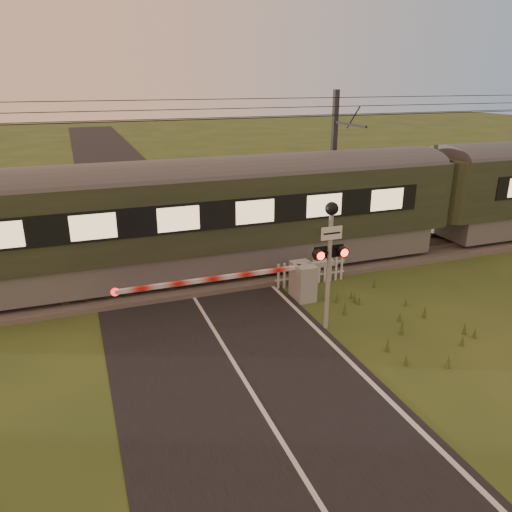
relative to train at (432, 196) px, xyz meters
name	(u,v)px	position (x,y,z in m)	size (l,w,h in m)	color
ground	(242,377)	(-10.39, -6.50, -2.23)	(160.00, 160.00, 0.00)	#2C451A
road	(246,382)	(-10.37, -6.73, -2.22)	(6.00, 140.00, 0.03)	black
track_bed	(183,278)	(-10.39, 0.00, -2.17)	(140.00, 3.40, 0.39)	#47423D
overhead_wires	(174,112)	(-10.39, 0.00, 3.49)	(120.00, 0.62, 0.62)	black
train	(432,196)	(0.00, 0.00, 0.00)	(41.87, 2.89, 3.90)	slate
boom_gate	(294,280)	(-7.39, -2.87, -1.57)	(7.01, 0.92, 1.22)	gray
crossing_signal	(330,244)	(-7.34, -4.97, 0.30)	(0.94, 0.37, 3.68)	gray
picket_fence	(311,272)	(-6.32, -1.89, -1.78)	(2.63, 0.07, 0.90)	silver
catenary_mast	(334,166)	(-3.34, 2.22, 1.07)	(0.20, 2.45, 6.32)	#2D2D30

